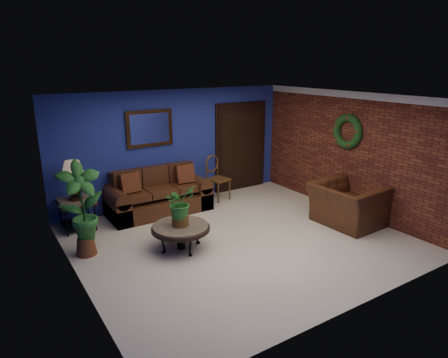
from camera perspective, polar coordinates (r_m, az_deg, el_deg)
floor at (r=7.24m, az=2.20°, el=-8.63°), size 5.50×5.50×0.00m
wall_back at (r=8.91m, az=-6.96°, el=4.57°), size 5.50×0.04×2.50m
wall_left at (r=5.75m, az=-20.79°, el=-3.07°), size 0.04×5.00×2.50m
wall_right_brick at (r=8.64m, az=17.48°, el=3.55°), size 0.04×5.00×2.50m
ceiling at (r=6.58m, az=2.44°, el=11.50°), size 5.50×5.00×0.02m
crown_molding at (r=8.44m, az=18.05°, el=11.35°), size 0.03×5.00×0.14m
wall_mirror at (r=8.55m, az=-10.59°, el=7.12°), size 1.02×0.06×0.77m
closet_door at (r=9.79m, az=2.43°, el=4.56°), size 1.44×0.06×2.18m
wreath at (r=8.54m, az=17.22°, el=6.51°), size 0.16×0.72×0.72m
sofa at (r=8.53m, az=-9.43°, el=-2.62°), size 2.11×0.91×0.95m
coffee_table at (r=6.80m, az=-6.21°, el=-7.03°), size 0.99×0.99×0.43m
end_table at (r=8.00m, az=-20.29°, el=-3.69°), size 0.65×0.65×0.59m
table_lamp at (r=7.82m, az=-20.72°, el=0.44°), size 0.43×0.43×0.71m
side_chair at (r=9.12m, az=-1.19°, el=0.62°), size 0.53×0.53×1.02m
armchair at (r=8.09m, az=17.12°, el=-3.53°), size 1.13×1.28×0.81m
coffee_plant at (r=6.64m, az=-6.33°, el=-3.58°), size 0.62×0.58×0.69m
floor_plant at (r=8.74m, az=13.97°, el=-2.00°), size 0.38×0.34×0.74m
tall_plant at (r=6.77m, az=-19.66°, el=-3.57°), size 0.72×0.50×1.58m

